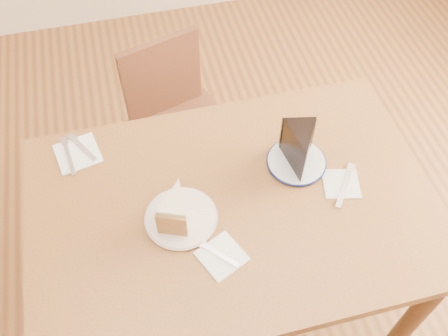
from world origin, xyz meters
TOP-DOWN VIEW (x-y plane):
  - ground at (0.00, 0.00)m, footprint 4.00×4.00m
  - table at (0.00, 0.00)m, footprint 1.20×0.80m
  - chair_far at (-0.06, 0.61)m, footprint 0.49×0.49m
  - plate_cream at (-0.16, -0.01)m, footprint 0.20×0.20m
  - plate_navy at (0.23, 0.10)m, footprint 0.18×0.18m
  - carrot_cake at (-0.17, -0.00)m, footprint 0.12×0.14m
  - chocolate_cake at (0.23, 0.08)m, footprint 0.12×0.15m
  - napkin_cream at (-0.07, -0.16)m, footprint 0.15×0.15m
  - napkin_navy at (0.34, -0.01)m, footprint 0.13×0.13m
  - napkin_spare at (-0.43, 0.30)m, footprint 0.15×0.15m
  - fork_cream at (-0.08, -0.15)m, footprint 0.10×0.11m
  - knife_navy at (0.34, -0.02)m, footprint 0.11×0.15m
  - fork_spare at (-0.41, 0.32)m, footprint 0.08×0.13m
  - knife_spare at (-0.46, 0.29)m, footprint 0.04×0.16m

SIDE VIEW (x-z plane):
  - ground at x=0.00m, z-range 0.00..0.00m
  - chair_far at x=-0.06m, z-range 0.04..0.84m
  - table at x=0.00m, z-range 0.28..1.03m
  - napkin_cream at x=-0.07m, z-range 0.75..0.75m
  - napkin_navy at x=0.34m, z-range 0.75..0.75m
  - napkin_spare at x=-0.43m, z-range 0.75..0.75m
  - plate_cream at x=-0.16m, z-range 0.75..0.76m
  - plate_navy at x=0.23m, z-range 0.75..0.76m
  - fork_cream at x=-0.08m, z-range 0.75..0.76m
  - knife_navy at x=0.34m, z-range 0.75..0.76m
  - fork_spare at x=-0.41m, z-range 0.75..0.76m
  - knife_spare at x=-0.46m, z-range 0.75..0.76m
  - carrot_cake at x=-0.17m, z-range 0.76..0.85m
  - chocolate_cake at x=0.23m, z-range 0.76..0.89m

